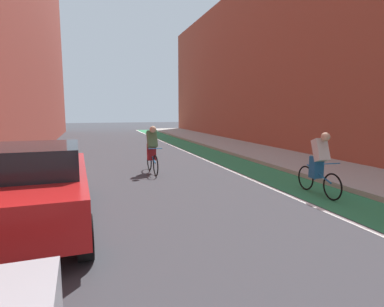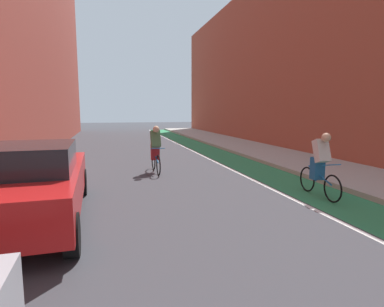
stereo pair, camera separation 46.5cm
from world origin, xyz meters
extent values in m
plane|color=#38383D|center=(0.00, 16.54, 0.00)|extent=(90.36, 90.36, 0.00)
cube|color=#2D8451|center=(3.49, 18.54, 0.00)|extent=(1.60, 41.07, 0.00)
cube|color=white|center=(2.59, 18.54, 0.00)|extent=(0.12, 41.07, 0.00)
cube|color=#A8A59E|center=(5.86, 18.54, 0.07)|extent=(3.15, 41.07, 0.14)
cube|color=#9E4C38|center=(8.64, 20.54, 5.13)|extent=(2.40, 37.07, 10.26)
cube|color=red|center=(-3.24, 10.55, 0.68)|extent=(2.12, 4.77, 0.70)
cube|color=black|center=(-3.23, 10.32, 1.26)|extent=(1.79, 2.04, 0.55)
cylinder|color=black|center=(-4.20, 12.32, 0.33)|extent=(0.24, 0.67, 0.66)
cylinder|color=black|center=(-2.41, 12.38, 0.33)|extent=(0.24, 0.67, 0.66)
cylinder|color=black|center=(-2.28, 8.78, 0.33)|extent=(0.24, 0.67, 0.66)
torus|color=black|center=(3.31, 10.17, 0.33)|extent=(0.07, 0.66, 0.66)
torus|color=black|center=(3.36, 11.22, 0.33)|extent=(0.07, 0.66, 0.66)
cylinder|color=#1966A5|center=(3.34, 10.70, 0.55)|extent=(0.08, 0.96, 0.33)
cylinder|color=#1966A5|center=(3.34, 10.88, 0.63)|extent=(0.04, 0.12, 0.55)
cylinder|color=#1966A5|center=(3.32, 10.25, 0.88)|extent=(0.48, 0.04, 0.02)
cube|color=#1E598C|center=(3.34, 10.80, 0.70)|extent=(0.29, 0.25, 0.56)
cube|color=beige|center=(3.34, 10.67, 1.16)|extent=(0.34, 0.41, 0.60)
sphere|color=tan|center=(3.33, 10.52, 1.50)|extent=(0.22, 0.22, 0.22)
torus|color=black|center=(-0.16, 14.27, 0.35)|extent=(0.05, 0.70, 0.70)
torus|color=black|center=(-0.18, 15.32, 0.35)|extent=(0.05, 0.70, 0.70)
cylinder|color=#1966A5|center=(-0.17, 14.79, 0.57)|extent=(0.06, 0.96, 0.33)
cylinder|color=#1966A5|center=(-0.17, 14.97, 0.65)|extent=(0.04, 0.12, 0.55)
cylinder|color=#1966A5|center=(-0.16, 14.34, 0.90)|extent=(0.48, 0.03, 0.02)
cube|color=maroon|center=(-0.17, 14.90, 0.72)|extent=(0.28, 0.25, 0.56)
cube|color=#4C7247|center=(-0.17, 14.77, 1.18)|extent=(0.33, 0.41, 0.60)
sphere|color=tan|center=(-0.17, 14.61, 1.52)|extent=(0.22, 0.22, 0.22)
cube|color=beige|center=(-0.17, 14.89, 1.20)|extent=(0.27, 0.28, 0.39)
camera|label=1|loc=(-2.13, 4.19, 2.14)|focal=29.50mm
camera|label=2|loc=(-1.69, 4.06, 2.14)|focal=29.50mm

